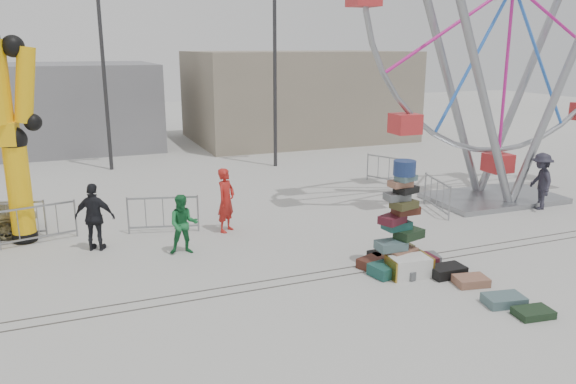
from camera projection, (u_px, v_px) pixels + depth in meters
name	position (u px, v px, depth m)	size (l,w,h in m)	color
ground	(353.00, 286.00, 12.80)	(90.00, 90.00, 0.00)	#9E9E99
track_line_near	(341.00, 276.00, 13.34)	(40.00, 0.04, 0.01)	#47443F
track_line_far	(333.00, 270.00, 13.70)	(40.00, 0.04, 0.01)	#47443F
building_right	(297.00, 95.00, 32.65)	(12.00, 8.00, 5.00)	gray
building_left	(58.00, 106.00, 29.84)	(10.00, 8.00, 4.40)	gray
lamp_post_right	(277.00, 65.00, 24.45)	(1.41, 0.25, 8.00)	#2D2D30
lamp_post_left	(106.00, 66.00, 23.73)	(1.41, 0.25, 8.00)	#2D2D30
suitcase_tower	(399.00, 239.00, 13.66)	(1.93, 1.70, 2.70)	#1C554E
ferris_wheel	(511.00, 14.00, 18.27)	(11.03, 2.78, 12.79)	gray
steamer_trunk	(409.00, 267.00, 13.28)	(1.01, 0.58, 0.47)	silver
row_case_0	(397.00, 248.00, 14.94)	(0.77, 0.55, 0.19)	#444222
row_case_1	(424.00, 259.00, 14.15)	(0.76, 0.53, 0.21)	slate
row_case_2	(447.00, 271.00, 13.30)	(0.84, 0.53, 0.26)	black
row_case_3	(471.00, 281.00, 12.82)	(0.74, 0.53, 0.20)	#9C674F
row_case_4	(504.00, 300.00, 11.84)	(0.83, 0.54, 0.21)	slate
row_case_5	(533.00, 313.00, 11.33)	(0.75, 0.49, 0.16)	#1C331D
barricade_dummy_a	(7.00, 221.00, 15.72)	(2.00, 0.10, 1.10)	gray
barricade_dummy_b	(38.00, 224.00, 15.43)	(2.00, 0.10, 1.10)	gray
barricade_dummy_c	(163.00, 214.00, 16.31)	(2.00, 0.10, 1.10)	gray
barricade_wheel_front	(437.00, 195.00, 18.39)	(2.00, 0.10, 1.10)	gray
barricade_wheel_back	(389.00, 170.00, 22.12)	(2.00, 0.10, 1.10)	gray
pedestrian_red	(226.00, 200.00, 16.34)	(0.69, 0.45, 1.89)	#AA1D18
pedestrian_green	(183.00, 224.00, 14.61)	(0.77, 0.60, 1.59)	#1B6F37
pedestrian_black	(95.00, 217.00, 14.83)	(1.07, 0.45, 1.83)	black
pedestrian_grey	(541.00, 181.00, 18.62)	(1.23, 0.70, 1.90)	#24232F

